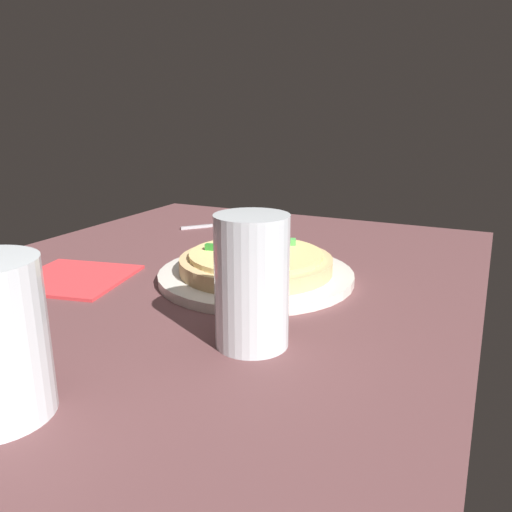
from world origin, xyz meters
TOP-DOWN VIEW (x-y plane):
  - dining_table at (0.00, 0.00)cm, footprint 91.95×68.08cm
  - plate at (4.36, -6.99)cm, footprint 24.94×24.94cm
  - pizza at (4.39, -7.03)cm, footprint 19.49×19.49cm
  - cup_near at (-12.51, -14.64)cm, footprint 6.80×6.80cm
  - fork at (28.87, 13.26)cm, footprint 9.06×8.00cm
  - napkin at (-5.76, 14.25)cm, footprint 15.93×15.93cm

SIDE VIEW (x-z plane):
  - dining_table at x=0.00cm, z-range 0.00..3.27cm
  - napkin at x=-5.76cm, z-range 3.27..3.67cm
  - fork at x=28.87cm, z-range 3.27..3.77cm
  - plate at x=4.36cm, z-range 3.27..4.45cm
  - pizza at x=4.39cm, z-range 3.11..8.44cm
  - cup_near at x=-12.51cm, z-range 2.55..14.84cm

